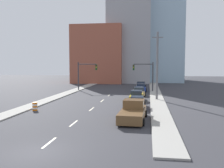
{
  "coord_description": "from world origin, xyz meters",
  "views": [
    {
      "loc": [
        6.61,
        -13.8,
        5.34
      ],
      "look_at": [
        0.97,
        24.96,
        2.2
      ],
      "focal_mm": 40.0,
      "sensor_mm": 36.0,
      "label": 1
    }
  ],
  "objects": [
    {
      "name": "building_office_center",
      "position": [
        1.09,
        63.3,
        14.07
      ],
      "size": [
        12.0,
        20.0,
        28.13
      ],
      "color": "#99999E",
      "rests_on": "ground"
    },
    {
      "name": "building_brick_left",
      "position": [
        -7.49,
        59.3,
        8.0
      ],
      "size": [
        14.0,
        16.0,
        16.0
      ],
      "color": "#9E513D",
      "rests_on": "ground"
    },
    {
      "name": "sidewalk_right",
      "position": [
        7.96,
        44.15,
        0.06
      ],
      "size": [
        2.06,
        88.29,
        0.13
      ],
      "color": "#9E9B93",
      "rests_on": "ground"
    },
    {
      "name": "sedan_gray",
      "position": [
        5.04,
        41.78,
        0.65
      ],
      "size": [
        2.24,
        4.7,
        1.4
      ],
      "rotation": [
        0.0,
        0.0,
        -0.03
      ],
      "color": "slate",
      "rests_on": "ground"
    },
    {
      "name": "sedan_tan",
      "position": [
        5.06,
        28.69,
        0.66
      ],
      "size": [
        2.32,
        4.52,
        1.44
      ],
      "rotation": [
        0.0,
        0.0,
        0.05
      ],
      "color": "tan",
      "rests_on": "ground"
    },
    {
      "name": "building_glass_right",
      "position": [
        10.1,
        67.3,
        14.54
      ],
      "size": [
        13.0,
        20.0,
        29.08
      ],
      "color": "#99B7CC",
      "rests_on": "ground"
    },
    {
      "name": "lane_stripe_at_2m",
      "position": [
        0.0,
        2.0,
        0.0
      ],
      "size": [
        0.16,
        2.4,
        0.01
      ],
      "primitive_type": "cube",
      "color": "beige",
      "rests_on": "ground"
    },
    {
      "name": "traffic_signal_left",
      "position": [
        -6.21,
        35.08,
        3.7
      ],
      "size": [
        4.01,
        0.35,
        5.72
      ],
      "color": "#38383D",
      "rests_on": "ground"
    },
    {
      "name": "traffic_signal_right",
      "position": [
        6.33,
        35.08,
        3.7
      ],
      "size": [
        4.01,
        0.35,
        5.72
      ],
      "color": "#38383D",
      "rests_on": "ground"
    },
    {
      "name": "utility_pole_right_mid",
      "position": [
        7.91,
        23.59,
        5.14
      ],
      "size": [
        1.6,
        0.32,
        10.02
      ],
      "color": "slate",
      "rests_on": "ground"
    },
    {
      "name": "sedan_blue",
      "position": [
        5.23,
        35.22,
        0.69
      ],
      "size": [
        2.27,
        4.59,
        1.51
      ],
      "rotation": [
        0.0,
        0.0,
        0.04
      ],
      "color": "navy",
      "rests_on": "ground"
    },
    {
      "name": "sedan_maroon",
      "position": [
        5.31,
        16.37,
        0.66
      ],
      "size": [
        2.01,
        4.56,
        1.42
      ],
      "rotation": [
        0.0,
        0.0,
        0.0
      ],
      "color": "maroon",
      "rests_on": "ground"
    },
    {
      "name": "lane_stripe_at_28m",
      "position": [
        0.0,
        28.06,
        0.0
      ],
      "size": [
        0.16,
        2.4,
        0.01
      ],
      "primitive_type": "cube",
      "color": "beige",
      "rests_on": "ground"
    },
    {
      "name": "sedan_yellow",
      "position": [
        4.93,
        22.52,
        0.68
      ],
      "size": [
        2.1,
        4.45,
        1.51
      ],
      "rotation": [
        0.0,
        0.0,
        -0.0
      ],
      "color": "gold",
      "rests_on": "ground"
    },
    {
      "name": "ground_plane",
      "position": [
        0.0,
        0.0,
        0.0
      ],
      "size": [
        200.0,
        200.0,
        0.0
      ],
      "primitive_type": "plane",
      "color": "#333338"
    },
    {
      "name": "traffic_barrel",
      "position": [
        -6.25,
        12.97,
        0.47
      ],
      "size": [
        0.56,
        0.56,
        0.95
      ],
      "color": "orange",
      "rests_on": "ground"
    },
    {
      "name": "lane_stripe_at_22m",
      "position": [
        0.0,
        21.68,
        0.0
      ],
      "size": [
        0.16,
        2.4,
        0.01
      ],
      "primitive_type": "cube",
      "color": "beige",
      "rests_on": "ground"
    },
    {
      "name": "sidewalk_left",
      "position": [
        -7.96,
        44.15,
        0.06
      ],
      "size": [
        2.06,
        88.29,
        0.13
      ],
      "color": "#9E9B93",
      "rests_on": "ground"
    },
    {
      "name": "pickup_truck_brown",
      "position": [
        5.21,
        9.69,
        0.77
      ],
      "size": [
        2.69,
        6.04,
        1.88
      ],
      "rotation": [
        0.0,
        0.0,
        -0.05
      ],
      "color": "brown",
      "rests_on": "ground"
    },
    {
      "name": "lane_stripe_at_15m",
      "position": [
        0.0,
        14.86,
        0.0
      ],
      "size": [
        0.16,
        2.4,
        0.01
      ],
      "primitive_type": "cube",
      "color": "beige",
      "rests_on": "ground"
    },
    {
      "name": "lane_stripe_at_8m",
      "position": [
        0.0,
        7.58,
        0.0
      ],
      "size": [
        0.16,
        2.4,
        0.01
      ],
      "primitive_type": "cube",
      "color": "beige",
      "rests_on": "ground"
    }
  ]
}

